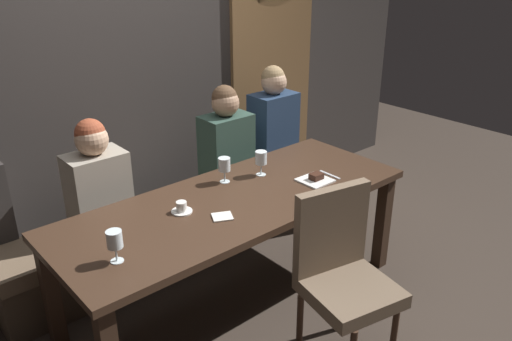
{
  "coord_description": "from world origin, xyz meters",
  "views": [
    {
      "loc": [
        -1.72,
        -2.16,
        2.12
      ],
      "look_at": [
        0.21,
        0.06,
        0.84
      ],
      "focal_mm": 36.45,
      "sensor_mm": 36.0,
      "label": 1
    }
  ],
  "objects_px": {
    "dining_table": "(236,211)",
    "diner_far_end": "(273,120)",
    "diner_redhead": "(97,179)",
    "dessert_plate": "(315,179)",
    "wine_glass_far_right": "(224,165)",
    "banquette_bench": "(176,229)",
    "wine_glass_center_front": "(115,240)",
    "fork_on_table": "(330,175)",
    "chair_near_side": "(342,268)",
    "espresso_cup": "(182,208)",
    "diner_bearded": "(226,140)",
    "wine_glass_near_right": "(261,159)"
  },
  "relations": [
    {
      "from": "dining_table",
      "to": "banquette_bench",
      "type": "height_order",
      "value": "dining_table"
    },
    {
      "from": "wine_glass_center_front",
      "to": "espresso_cup",
      "type": "height_order",
      "value": "wine_glass_center_front"
    },
    {
      "from": "chair_near_side",
      "to": "wine_glass_far_right",
      "type": "bearing_deg",
      "value": 92.27
    },
    {
      "from": "dining_table",
      "to": "diner_far_end",
      "type": "distance_m",
      "value": 1.24
    },
    {
      "from": "wine_glass_far_right",
      "to": "espresso_cup",
      "type": "xyz_separation_m",
      "value": [
        -0.43,
        -0.16,
        -0.09
      ]
    },
    {
      "from": "dessert_plate",
      "to": "fork_on_table",
      "type": "bearing_deg",
      "value": -0.82
    },
    {
      "from": "dining_table",
      "to": "banquette_bench",
      "type": "distance_m",
      "value": 0.82
    },
    {
      "from": "banquette_bench",
      "to": "fork_on_table",
      "type": "height_order",
      "value": "fork_on_table"
    },
    {
      "from": "dessert_plate",
      "to": "fork_on_table",
      "type": "xyz_separation_m",
      "value": [
        0.14,
        -0.0,
        -0.01
      ]
    },
    {
      "from": "wine_glass_center_front",
      "to": "espresso_cup",
      "type": "bearing_deg",
      "value": 22.79
    },
    {
      "from": "diner_redhead",
      "to": "fork_on_table",
      "type": "relative_size",
      "value": 4.29
    },
    {
      "from": "diner_far_end",
      "to": "dessert_plate",
      "type": "xyz_separation_m",
      "value": [
        -0.44,
        -0.87,
        -0.09
      ]
    },
    {
      "from": "diner_bearded",
      "to": "chair_near_side",
      "type": "bearing_deg",
      "value": -103.27
    },
    {
      "from": "wine_glass_near_right",
      "to": "espresso_cup",
      "type": "relative_size",
      "value": 1.37
    },
    {
      "from": "wine_glass_far_right",
      "to": "dessert_plate",
      "type": "relative_size",
      "value": 0.86
    },
    {
      "from": "banquette_bench",
      "to": "dessert_plate",
      "type": "height_order",
      "value": "dessert_plate"
    },
    {
      "from": "dining_table",
      "to": "fork_on_table",
      "type": "height_order",
      "value": "fork_on_table"
    },
    {
      "from": "diner_far_end",
      "to": "fork_on_table",
      "type": "xyz_separation_m",
      "value": [
        -0.31,
        -0.88,
        -0.1
      ]
    },
    {
      "from": "dining_table",
      "to": "wine_glass_far_right",
      "type": "bearing_deg",
      "value": 67.21
    },
    {
      "from": "banquette_bench",
      "to": "wine_glass_center_front",
      "type": "bearing_deg",
      "value": -134.94
    },
    {
      "from": "fork_on_table",
      "to": "wine_glass_far_right",
      "type": "bearing_deg",
      "value": 148.19
    },
    {
      "from": "diner_bearded",
      "to": "espresso_cup",
      "type": "distance_m",
      "value": 1.01
    },
    {
      "from": "wine_glass_near_right",
      "to": "diner_far_end",
      "type": "bearing_deg",
      "value": 41.8
    },
    {
      "from": "chair_near_side",
      "to": "dessert_plate",
      "type": "relative_size",
      "value": 5.16
    },
    {
      "from": "diner_far_end",
      "to": "fork_on_table",
      "type": "bearing_deg",
      "value": -109.35
    },
    {
      "from": "fork_on_table",
      "to": "wine_glass_center_front",
      "type": "bearing_deg",
      "value": -179.22
    },
    {
      "from": "diner_bearded",
      "to": "wine_glass_near_right",
      "type": "bearing_deg",
      "value": -103.08
    },
    {
      "from": "diner_redhead",
      "to": "diner_far_end",
      "type": "distance_m",
      "value": 1.53
    },
    {
      "from": "chair_near_side",
      "to": "diner_redhead",
      "type": "relative_size",
      "value": 1.34
    },
    {
      "from": "banquette_bench",
      "to": "wine_glass_near_right",
      "type": "height_order",
      "value": "wine_glass_near_right"
    },
    {
      "from": "dining_table",
      "to": "diner_bearded",
      "type": "distance_m",
      "value": 0.83
    },
    {
      "from": "chair_near_side",
      "to": "diner_redhead",
      "type": "height_order",
      "value": "diner_redhead"
    },
    {
      "from": "diner_bearded",
      "to": "fork_on_table",
      "type": "xyz_separation_m",
      "value": [
        0.21,
        -0.82,
        -0.07
      ]
    },
    {
      "from": "diner_redhead",
      "to": "wine_glass_center_front",
      "type": "relative_size",
      "value": 4.45
    },
    {
      "from": "wine_glass_near_right",
      "to": "fork_on_table",
      "type": "height_order",
      "value": "wine_glass_near_right"
    },
    {
      "from": "wine_glass_near_right",
      "to": "dessert_plate",
      "type": "height_order",
      "value": "wine_glass_near_right"
    },
    {
      "from": "diner_redhead",
      "to": "dessert_plate",
      "type": "xyz_separation_m",
      "value": [
        1.09,
        -0.83,
        -0.04
      ]
    },
    {
      "from": "dining_table",
      "to": "diner_redhead",
      "type": "distance_m",
      "value": 0.89
    },
    {
      "from": "dining_table",
      "to": "wine_glass_near_right",
      "type": "relative_size",
      "value": 13.41
    },
    {
      "from": "dining_table",
      "to": "dessert_plate",
      "type": "height_order",
      "value": "dessert_plate"
    },
    {
      "from": "diner_far_end",
      "to": "fork_on_table",
      "type": "relative_size",
      "value": 4.84
    },
    {
      "from": "diner_bearded",
      "to": "diner_far_end",
      "type": "distance_m",
      "value": 0.53
    },
    {
      "from": "espresso_cup",
      "to": "fork_on_table",
      "type": "distance_m",
      "value": 1.03
    },
    {
      "from": "dessert_plate",
      "to": "wine_glass_far_right",
      "type": "bearing_deg",
      "value": 140.44
    },
    {
      "from": "dining_table",
      "to": "wine_glass_near_right",
      "type": "xyz_separation_m",
      "value": [
        0.34,
        0.16,
        0.2
      ]
    },
    {
      "from": "wine_glass_far_right",
      "to": "dessert_plate",
      "type": "xyz_separation_m",
      "value": [
        0.45,
        -0.37,
        -0.1
      ]
    },
    {
      "from": "chair_near_side",
      "to": "wine_glass_far_right",
      "type": "distance_m",
      "value": 0.99
    },
    {
      "from": "banquette_bench",
      "to": "diner_bearded",
      "type": "xyz_separation_m",
      "value": [
        0.46,
        -0.02,
        0.58
      ]
    },
    {
      "from": "diner_bearded",
      "to": "dessert_plate",
      "type": "relative_size",
      "value": 4.04
    },
    {
      "from": "banquette_bench",
      "to": "espresso_cup",
      "type": "bearing_deg",
      "value": -117.97
    }
  ]
}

